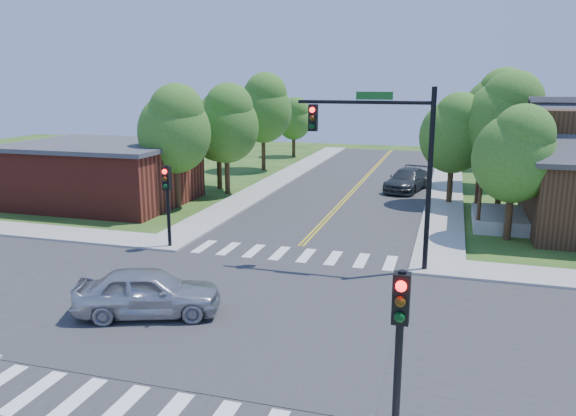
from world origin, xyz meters
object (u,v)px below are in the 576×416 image
(car_dgrey, at_px, (407,180))
(signal_pole_nw, at_px, (167,191))
(signal_mast_ne, at_px, (386,149))
(signal_pole_se, at_px, (400,325))
(car_silver, at_px, (148,293))

(car_dgrey, bearing_deg, signal_pole_nw, -106.04)
(signal_mast_ne, distance_m, signal_pole_nw, 9.76)
(signal_mast_ne, distance_m, signal_pole_se, 11.55)
(signal_mast_ne, xyz_separation_m, signal_pole_nw, (-9.51, -0.01, -2.19))
(signal_mast_ne, xyz_separation_m, signal_pole_se, (1.69, -11.21, -2.19))
(car_silver, relative_size, car_dgrey, 0.91)
(signal_pole_se, xyz_separation_m, signal_pole_nw, (-11.20, 11.20, 0.00))
(car_silver, bearing_deg, signal_mast_ne, -63.54)
(signal_pole_nw, bearing_deg, signal_mast_ne, 0.07)
(signal_pole_se, relative_size, car_dgrey, 0.70)
(signal_mast_ne, height_order, signal_pole_se, signal_mast_ne)
(signal_pole_nw, xyz_separation_m, car_silver, (2.92, -6.85, -1.88))
(car_silver, bearing_deg, car_dgrey, -34.35)
(signal_pole_se, height_order, signal_pole_nw, same)
(signal_mast_ne, bearing_deg, signal_pole_se, -81.44)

